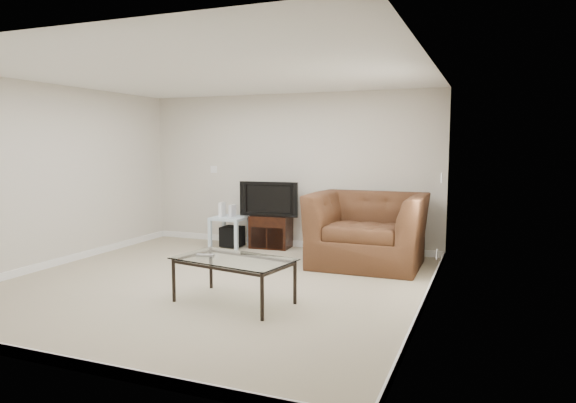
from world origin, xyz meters
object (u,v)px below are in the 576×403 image
at_px(side_table, 230,232).
at_px(recliner, 368,217).
at_px(television, 271,199).
at_px(subwoofer, 232,236).
at_px(coffee_table, 234,281).
at_px(tv_stand, 271,231).

relative_size(side_table, recliner, 0.34).
relative_size(television, recliner, 0.58).
height_order(television, subwoofer, television).
bearing_deg(subwoofer, coffee_table, -61.80).
distance_m(television, side_table, 0.87).
bearing_deg(tv_stand, side_table, -164.16).
xyz_separation_m(television, coffee_table, (0.81, -2.84, -0.57)).
distance_m(side_table, subwoofer, 0.08).
xyz_separation_m(tv_stand, coffee_table, (0.81, -2.86, -0.02)).
relative_size(tv_stand, subwoofer, 1.99).
xyz_separation_m(side_table, recliner, (2.38, -0.39, 0.42)).
xyz_separation_m(tv_stand, side_table, (-0.64, -0.23, -0.01)).
distance_m(television, coffee_table, 3.00).
distance_m(subwoofer, recliner, 2.44).
relative_size(side_table, coffee_table, 0.43).
height_order(television, side_table, television).
relative_size(tv_stand, side_table, 1.20).
bearing_deg(side_table, tv_stand, 19.74).
xyz_separation_m(television, subwoofer, (-0.61, -0.18, -0.63)).
height_order(television, coffee_table, television).
bearing_deg(coffee_table, tv_stand, 105.86).
bearing_deg(television, coffee_table, -78.72).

